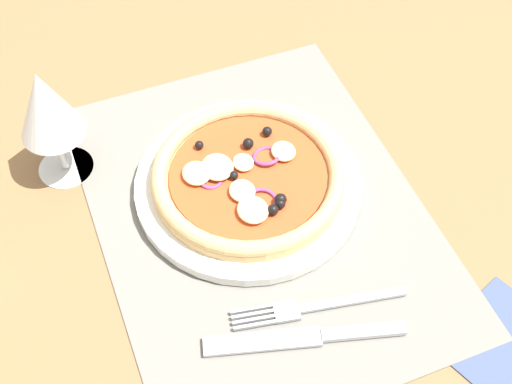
{
  "coord_description": "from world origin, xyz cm",
  "views": [
    {
      "loc": [
        -42.76,
        17.23,
        64.0
      ],
      "look_at": [
        1.03,
        0.0,
        2.67
      ],
      "focal_mm": 49.49,
      "sensor_mm": 36.0,
      "label": 1
    }
  ],
  "objects_px": {
    "fork": "(310,307)",
    "wine_glass": "(46,106)",
    "plate": "(244,186)",
    "knife": "(303,338)",
    "pizza": "(244,177)"
  },
  "relations": [
    {
      "from": "pizza",
      "to": "wine_glass",
      "type": "relative_size",
      "value": 1.45
    },
    {
      "from": "pizza",
      "to": "fork",
      "type": "xyz_separation_m",
      "value": [
        -0.17,
        -0.01,
        -0.02
      ]
    },
    {
      "from": "wine_glass",
      "to": "plate",
      "type": "bearing_deg",
      "value": -121.02
    },
    {
      "from": "pizza",
      "to": "fork",
      "type": "bearing_deg",
      "value": -177.47
    },
    {
      "from": "plate",
      "to": "pizza",
      "type": "height_order",
      "value": "pizza"
    },
    {
      "from": "fork",
      "to": "wine_glass",
      "type": "height_order",
      "value": "wine_glass"
    },
    {
      "from": "plate",
      "to": "wine_glass",
      "type": "relative_size",
      "value": 1.73
    },
    {
      "from": "plate",
      "to": "pizza",
      "type": "distance_m",
      "value": 0.02
    },
    {
      "from": "plate",
      "to": "fork",
      "type": "bearing_deg",
      "value": -177.61
    },
    {
      "from": "pizza",
      "to": "knife",
      "type": "height_order",
      "value": "pizza"
    },
    {
      "from": "fork",
      "to": "knife",
      "type": "distance_m",
      "value": 0.03
    },
    {
      "from": "fork",
      "to": "knife",
      "type": "xyz_separation_m",
      "value": [
        -0.03,
        0.02,
        0.0
      ]
    },
    {
      "from": "plate",
      "to": "fork",
      "type": "distance_m",
      "value": 0.17
    },
    {
      "from": "knife",
      "to": "wine_glass",
      "type": "relative_size",
      "value": 1.32
    },
    {
      "from": "plate",
      "to": "pizza",
      "type": "relative_size",
      "value": 1.19
    }
  ]
}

